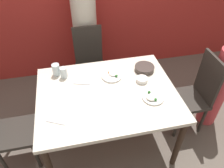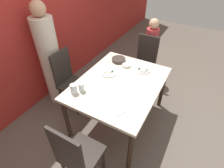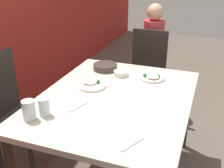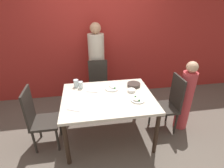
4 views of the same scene
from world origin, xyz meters
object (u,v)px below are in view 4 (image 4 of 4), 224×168
chair_adult_spot (99,84)px  chair_child_spot (169,103)px  plate_rice_adult (138,100)px  person_adult (97,67)px  bowl_curry (134,85)px  glass_water_tall (76,83)px  person_child (185,98)px

chair_adult_spot → chair_child_spot: size_ratio=1.00×
chair_adult_spot → plate_rice_adult: chair_adult_spot is taller
plate_rice_adult → chair_adult_spot: bearing=114.1°
chair_adult_spot → person_adult: person_adult is taller
chair_adult_spot → person_adult: bearing=90.0°
person_adult → bowl_curry: bearing=-60.0°
bowl_curry → glass_water_tall: 0.97m
bowl_curry → chair_child_spot: bearing=-24.2°
person_adult → person_child: 1.84m
person_adult → glass_water_tall: size_ratio=12.99×
bowl_curry → glass_water_tall: bearing=172.2°
chair_adult_spot → glass_water_tall: (-0.42, -0.49, 0.30)m
bowl_curry → person_child: bearing=-16.7°
bowl_curry → glass_water_tall: size_ratio=1.68×
person_adult → glass_water_tall: (-0.42, -0.81, 0.04)m
person_adult → plate_rice_adult: size_ratio=7.94×
chair_adult_spot → chair_child_spot: 1.40m
person_child → glass_water_tall: 1.85m
glass_water_tall → person_adult: bearing=62.9°
glass_water_tall → plate_rice_adult: bearing=-32.9°
person_child → bowl_curry: person_child is taller
chair_adult_spot → bowl_curry: size_ratio=4.59×
chair_adult_spot → person_adult: (-0.00, 0.33, 0.26)m
chair_child_spot → person_child: person_child is taller
chair_child_spot → person_adult: size_ratio=0.59×
chair_adult_spot → bowl_curry: chair_adult_spot is taller
chair_adult_spot → chair_child_spot: bearing=-38.2°
person_adult → plate_rice_adult: bearing=-71.1°
person_adult → chair_adult_spot: bearing=-90.0°
person_child → chair_adult_spot: bearing=147.8°
plate_rice_adult → bowl_curry: bearing=81.5°
person_adult → bowl_curry: (0.54, -0.94, 0.00)m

